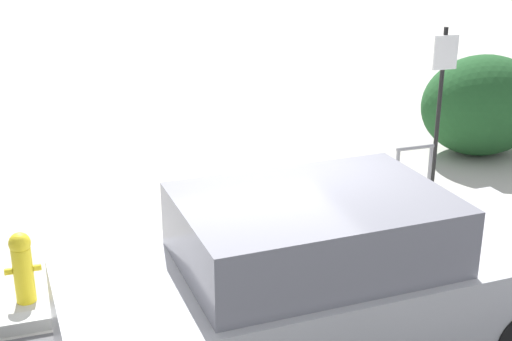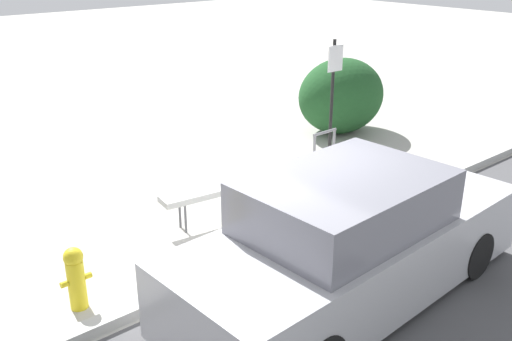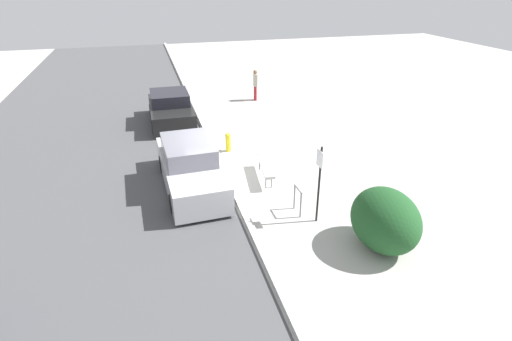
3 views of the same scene
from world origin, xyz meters
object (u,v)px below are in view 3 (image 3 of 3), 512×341
object	(u,v)px
parked_car_near	(190,167)
bike_rack	(298,198)
bench	(265,165)
parked_car_far	(171,109)
sign_post	(319,178)
fire_hydrant	(228,141)
pedestrian	(255,84)

from	to	relation	value
parked_car_near	bike_rack	bearing A→B (deg)	45.75
bench	parked_car_far	world-z (taller)	parked_car_far
parked_car_far	sign_post	bearing A→B (deg)	18.54
bench	fire_hydrant	bearing A→B (deg)	-157.02
sign_post	parked_car_near	bearing A→B (deg)	-133.98
sign_post	bench	bearing A→B (deg)	-167.83
parked_car_near	parked_car_far	xyz separation A→B (m)	(-6.57, -0.09, -0.03)
bike_rack	parked_car_near	distance (m)	3.76
pedestrian	parked_car_far	xyz separation A→B (m)	(2.56, -4.83, -0.24)
parked_car_near	parked_car_far	size ratio (longest dim) A/B	1.14
bench	sign_post	world-z (taller)	sign_post
parked_car_far	parked_car_near	bearing A→B (deg)	0.62
parked_car_near	pedestrian	bearing A→B (deg)	150.13
bike_rack	parked_car_far	xyz separation A→B (m)	(-9.08, -2.89, 0.15)
parked_car_near	parked_car_far	bearing A→B (deg)	178.34
bench	parked_car_near	xyz separation A→B (m)	(-0.11, -2.53, 0.20)
bench	pedestrian	bearing A→B (deg)	173.95
bench	sign_post	distance (m)	3.14
pedestrian	parked_car_near	size ratio (longest dim) A/B	0.36
bike_rack	parked_car_far	size ratio (longest dim) A/B	0.20
bike_rack	parked_car_far	world-z (taller)	parked_car_far
bike_rack	pedestrian	xyz separation A→B (m)	(-11.63, 1.94, 0.39)
fire_hydrant	pedestrian	xyz separation A→B (m)	(-6.60, 2.94, 0.49)
parked_car_far	fire_hydrant	bearing A→B (deg)	24.86
bike_rack	sign_post	world-z (taller)	sign_post
fire_hydrant	bench	bearing A→B (deg)	15.59
pedestrian	bike_rack	bearing A→B (deg)	-177.53
sign_post	parked_car_far	bearing A→B (deg)	-161.31
bench	pedestrian	xyz separation A→B (m)	(-9.24, 2.21, 0.40)
sign_post	fire_hydrant	distance (m)	5.84
sign_post	pedestrian	world-z (taller)	sign_post
bike_rack	fire_hydrant	xyz separation A→B (m)	(-5.04, -1.00, -0.09)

